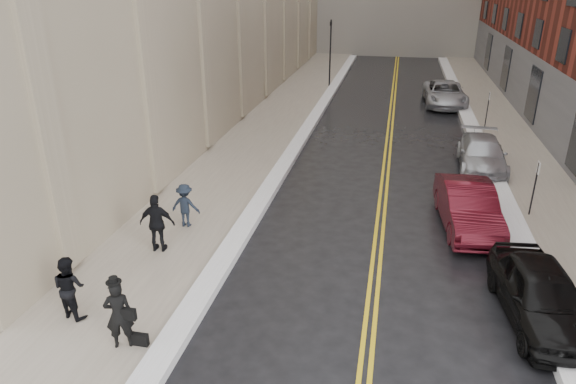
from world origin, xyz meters
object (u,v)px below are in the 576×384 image
at_px(car_black, 541,295).
at_px(car_maroon, 468,207).
at_px(car_silver_far, 445,94).
at_px(pedestrian_c, 157,223).
at_px(car_silver_near, 482,154).
at_px(pedestrian_a, 69,287).
at_px(pedestrian_b, 185,205).
at_px(pedestrian_main, 119,315).

relative_size(car_black, car_maroon, 0.94).
bearing_deg(car_silver_far, pedestrian_c, -116.82).
bearing_deg(car_maroon, pedestrian_c, -163.07).
bearing_deg(car_silver_near, car_black, -87.95).
height_order(car_black, pedestrian_c, pedestrian_c).
height_order(car_silver_far, pedestrian_a, pedestrian_a).
height_order(car_silver_near, pedestrian_b, pedestrian_b).
relative_size(car_silver_near, pedestrian_c, 2.57).
bearing_deg(pedestrian_main, car_maroon, -159.51).
relative_size(car_silver_near, car_silver_far, 0.86).
distance_m(car_black, car_maroon, 5.38).
bearing_deg(car_silver_far, car_maroon, -94.12).
distance_m(car_silver_far, pedestrian_c, 25.44).
bearing_deg(pedestrian_b, car_silver_near, -142.14).
height_order(pedestrian_a, pedestrian_b, pedestrian_a).
bearing_deg(car_black, car_silver_near, 83.40).
height_order(pedestrian_main, pedestrian_a, pedestrian_main).
height_order(pedestrian_b, pedestrian_c, pedestrian_c).
distance_m(pedestrian_main, pedestrian_c, 4.64).
xyz_separation_m(car_maroon, car_silver_near, (1.30, 6.36, -0.08)).
height_order(car_maroon, pedestrian_b, pedestrian_b).
bearing_deg(pedestrian_b, pedestrian_a, 80.80).
height_order(pedestrian_main, pedestrian_b, pedestrian_main).
xyz_separation_m(car_silver_near, pedestrian_c, (-11.22, -10.46, 0.40)).
distance_m(car_silver_far, pedestrian_a, 29.10).
xyz_separation_m(car_silver_far, pedestrian_b, (-10.20, -21.38, 0.13)).
relative_size(car_maroon, car_silver_far, 0.84).
relative_size(pedestrian_main, pedestrian_c, 0.92).
distance_m(pedestrian_a, pedestrian_c, 3.74).
height_order(pedestrian_a, pedestrian_c, pedestrian_c).
height_order(car_silver_near, pedestrian_c, pedestrian_c).
distance_m(pedestrian_main, pedestrian_b, 6.42).
distance_m(car_silver_near, pedestrian_main, 18.04).
relative_size(pedestrian_a, pedestrian_c, 0.89).
xyz_separation_m(pedestrian_a, pedestrian_b, (0.89, 5.52, -0.08)).
bearing_deg(pedestrian_main, pedestrian_a, -47.95).
relative_size(car_maroon, pedestrian_a, 2.80).
distance_m(pedestrian_a, pedestrian_b, 5.59).
relative_size(pedestrian_a, pedestrian_b, 1.10).
height_order(car_maroon, pedestrian_c, pedestrian_c).
bearing_deg(pedestrian_c, pedestrian_b, -101.42).
relative_size(car_silver_near, pedestrian_main, 2.79).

